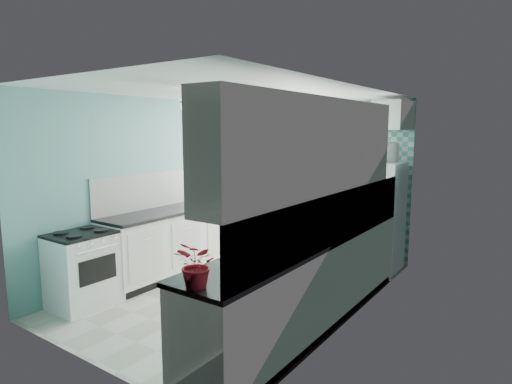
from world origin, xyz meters
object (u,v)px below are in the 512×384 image
Objects in this scene: microwave at (379,152)px; sink at (352,221)px; ceiling_light at (196,104)px; fridge at (376,216)px; fruit_bowl at (257,258)px; potted_plant at (198,265)px; stove at (83,268)px.

sink is at bearing 93.39° from microwave.
sink is at bearing 50.78° from ceiling_light.
sink is 1.40m from microwave.
fridge reaches higher than sink.
ceiling_light reaches higher than fruit_bowl.
fridge is 3.21m from fruit_bowl.
fruit_bowl is at bearing 90.31° from microwave.
fruit_bowl is at bearing -25.92° from ceiling_light.
ceiling_light is 3.23m from fridge.
microwave reaches higher than sink.
sink is (0.09, -1.15, 0.14)m from fridge.
fruit_bowl is at bearing 90.00° from potted_plant.
fridge is at bearing 52.91° from microwave.
fridge is (1.11, 2.62, -1.53)m from ceiling_light.
potted_plant is 0.68× the size of microwave.
stove is at bearing -177.74° from fruit_bowl.
ceiling_light reaches higher than stove.
microwave is at bearing 94.69° from sink.
ceiling_light is 0.66× the size of sink.
fridge is at bearing 67.06° from ceiling_light.
sink is at bearing 89.88° from fruit_bowl.
sink is (2.40, 2.15, 0.48)m from stove.
microwave is at bearing 67.06° from ceiling_light.
ceiling_light is at bearing -114.56° from fridge.
fruit_bowl is at bearing 1.43° from stove.
ceiling_light reaches higher than fridge.
fruit_bowl reaches higher than stove.
sink is 1.85× the size of fruit_bowl.
stove is 3.26m from sink.
ceiling_light is at bearing 132.49° from potted_plant.
sink is 2.06m from fruit_bowl.
ceiling_light reaches higher than potted_plant.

